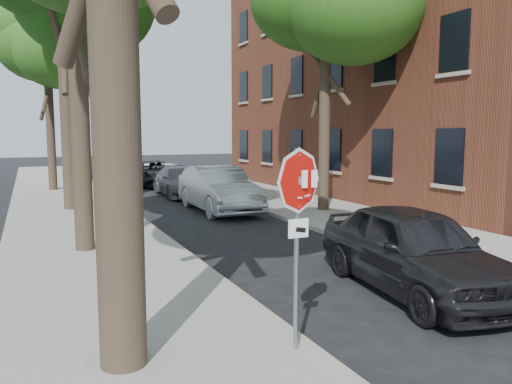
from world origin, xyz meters
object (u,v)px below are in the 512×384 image
Objects in this scene: car_a at (414,249)px; car_c at (180,181)px; apartment_building at (422,35)px; car_b at (219,189)px; tree_right at (324,10)px; car_d at (154,173)px; tree_far at (46,42)px; stop_sign at (298,210)px.

car_c is at bearing 97.91° from car_a.
car_b is at bearing -169.18° from apartment_building.
apartment_building reaches higher than car_a.
tree_right is 2.00× the size of car_a.
car_b is at bearing 153.14° from tree_right.
car_c is (0.01, 15.44, -0.13)m from car_a.
tree_right is at bearing -62.44° from car_c.
tree_far is at bearing -169.78° from car_d.
tree_far is (-2.02, 21.14, 5.26)m from stop_sign.
tree_far is 14.02m from tree_right.
car_a is (-3.38, -8.61, -6.42)m from tree_right.
car_b is (3.30, 11.85, -1.12)m from stop_sign.
tree_far is 2.00× the size of car_a.
car_a is (3.29, 1.53, -1.15)m from stop_sign.
tree_far is at bearing 156.96° from apartment_building.
tree_right is (6.68, 10.14, 5.26)m from stop_sign.
apartment_building is 2.17× the size of tree_right.
car_d is at bearing 90.92° from car_b.
apartment_building reaches higher than car_b.
tree_far and tree_right have the same top height.
stop_sign is 22.29m from car_d.
car_c is at bearing 90.75° from car_b.
tree_right reaches higher than car_d.
apartment_building is at bearing 55.55° from car_a.
car_b is at bearing -88.76° from car_c.
tree_far is at bearing 95.46° from stop_sign.
car_c is at bearing 78.99° from stop_sign.
apartment_building is at bearing -13.22° from car_c.
apartment_building is at bearing -23.04° from tree_far.
tree_right is at bearing -154.13° from apartment_building.
apartment_building is 21.10m from stop_sign.
tree_far is 9.41m from car_c.
tree_right is 10.05m from car_c.
apartment_building is 4.12× the size of car_d.
car_a is 0.95× the size of car_d.
stop_sign is 17.33m from car_c.
stop_sign is 12.35m from car_b.
tree_right is 2.03× the size of car_c.
car_b reaches higher than car_a.
tree_far is 1.85× the size of car_b.
tree_right reaches higher than car_b.
car_d is at bearing 9.40° from tree_far.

